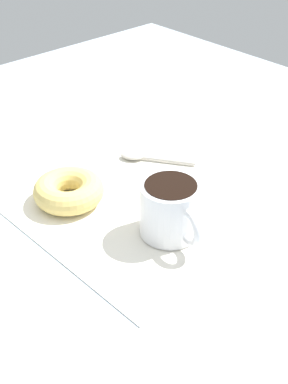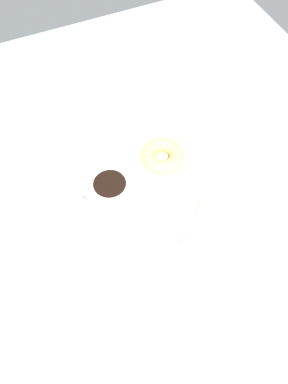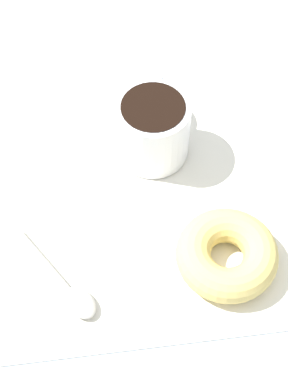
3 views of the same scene
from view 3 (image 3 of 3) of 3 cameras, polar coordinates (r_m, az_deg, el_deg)
The scene contains 5 objects.
ground_plane at distance 66.23cm, azimuth 2.17°, elevation -1.22°, with size 120.00×120.00×2.00cm, color #99A8B7.
napkin at distance 64.97cm, azimuth -0.00°, elevation -1.03°, with size 30.36×30.36×0.30cm, color white.
coffee_cup at distance 65.80cm, azimuth 0.80°, elevation 5.82°, with size 10.30×7.62×7.08cm.
donut at distance 60.57cm, azimuth 7.39°, elevation -5.55°, with size 9.64×9.64×3.31cm, color #E5C66B.
spoon at distance 60.20cm, azimuth -6.51°, elevation -8.83°, with size 10.52×7.78×0.90cm.
Camera 3 is at (34.14, -6.26, 55.41)cm, focal length 60.00 mm.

